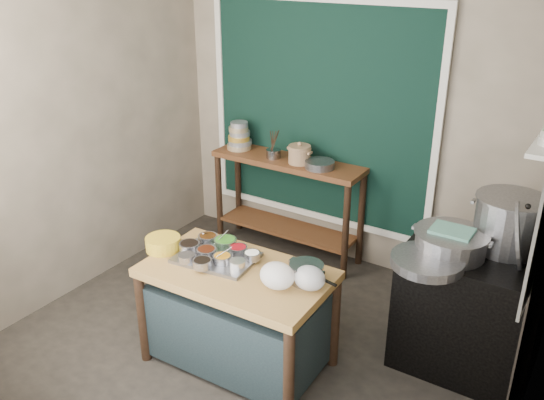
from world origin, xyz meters
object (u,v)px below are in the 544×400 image
Objects in this scene: back_counter at (287,206)px; utensil_cup at (273,154)px; stove_block at (469,311)px; condiment_tray at (216,258)px; ceramic_crock at (299,155)px; yellow_basin at (163,243)px; prep_table at (238,317)px; saucepan at (306,273)px; stock_pot at (509,223)px; steamer at (450,243)px.

back_counter is 0.53m from utensil_cup.
stove_block is 1.68× the size of condiment_tray.
ceramic_crock is (-0.21, 1.50, 0.26)m from condiment_tray.
back_counter is 1.66m from yellow_basin.
stove_block is (1.34, 0.85, 0.05)m from prep_table.
ceramic_crock is at bearing 83.27° from yellow_basin.
stove_block is 1.98m from ceramic_crock.
condiment_tray is 2.35× the size of saucepan.
stock_pot is at bearing 54.02° from saucepan.
yellow_basin is (-0.60, -0.05, 0.42)m from prep_table.
condiment_tray is at bearing -152.43° from stove_block.
yellow_basin is (-0.40, -0.09, 0.04)m from condiment_tray.
stock_pot is (2.02, -0.57, 0.59)m from back_counter.
steamer is at bearing -26.71° from ceramic_crock.
yellow_basin is at bearing -177.11° from prep_table.
stock_pot reaches higher than ceramic_crock.
back_counter is 6.38× the size of saucepan.
saucepan reaches higher than yellow_basin.
back_counter is 10.87× the size of utensil_cup.
prep_table is 5.50× the size of saucepan.
utensil_cup reaches higher than stove_block.
stock_pot is at bearing -13.62° from utensil_cup.
utensil_cup reaches higher than condiment_tray.
steamer reaches higher than stove_block.
stock_pot is (1.01, 0.89, 0.25)m from saucepan.
utensil_cup is at bearing -160.47° from back_counter.
prep_table is at bearing -145.34° from stock_pot.
prep_table is at bearing -74.92° from ceramic_crock.
saucepan is at bearing -58.33° from ceramic_crock.
prep_table is 0.65m from saucepan.
condiment_tray is at bearing 166.30° from prep_table.
condiment_tray is 1.54m from ceramic_crock.
prep_table is 2.57× the size of steamer.
back_counter is 3.08× the size of stock_pot.
steamer is (1.74, -0.84, 0.48)m from back_counter.
stock_pot reaches higher than prep_table.
condiment_tray reaches higher than prep_table.
back_counter is 0.57m from ceramic_crock.
prep_table is 1.59m from stove_block.
ceramic_crock is (-0.42, 1.54, 0.65)m from prep_table.
stove_block is at bearing -21.02° from back_counter.
saucepan is at bearing -140.75° from stove_block.
steamer is (1.86, -0.80, -0.03)m from utensil_cup.
steamer is at bearing -146.01° from stove_block.
stove_block is 2.17m from yellow_basin.
prep_table is at bearing -147.67° from stove_block.
utensil_cup reaches higher than back_counter.
steamer reaches higher than condiment_tray.
stock_pot is (2.15, -0.52, 0.07)m from utensil_cup.
stock_pot reaches higher than stove_block.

